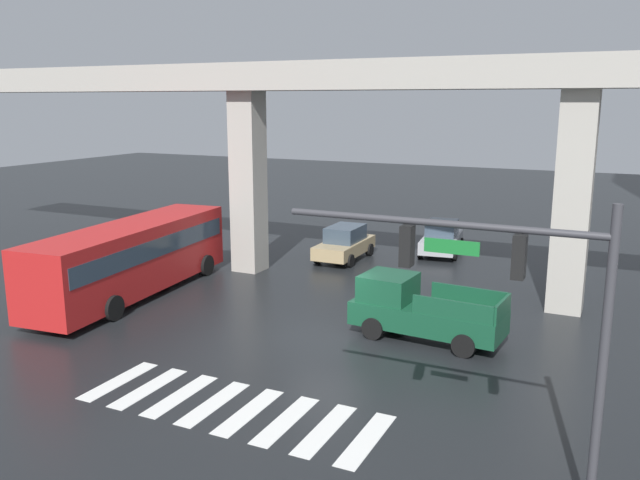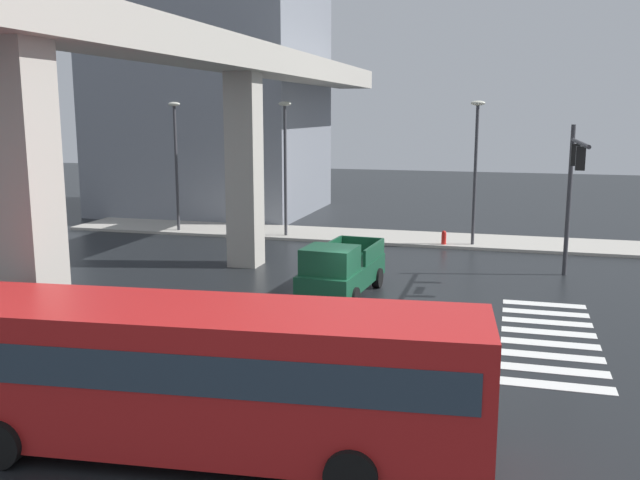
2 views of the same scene
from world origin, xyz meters
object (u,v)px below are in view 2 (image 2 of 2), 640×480
Objects in this scene: city_bus at (208,371)px; street_lamp_far_north at (176,151)px; fire_hydrant at (444,239)px; traffic_signal_mast at (574,173)px; street_lamp_mid_block at (285,153)px; pickup_truck at (340,271)px; street_lamp_near_corner at (476,156)px.

street_lamp_far_north is at bearing 28.03° from city_bus.
fire_hydrant is at bearing -6.06° from city_bus.
street_lamp_mid_block reaches higher than traffic_signal_mast.
fire_hydrant is (-0.40, -14.84, -4.13)m from street_lamp_far_north.
traffic_signal_mast is at bearing -62.57° from pickup_truck.
street_lamp_mid_block is at bearing -90.00° from street_lamp_far_north.
fire_hydrant is at bearing 106.06° from street_lamp_near_corner.
street_lamp_near_corner is at bearing -73.94° from fire_hydrant.
street_lamp_mid_block and street_lamp_far_north have the same top height.
city_bus is 12.93× the size of fire_hydrant.
street_lamp_near_corner is 8.52× the size of fire_hydrant.
city_bus is at bearing -178.55° from pickup_truck.
pickup_truck is at bearing 117.43° from traffic_signal_mast.
pickup_truck is at bearing 1.45° from city_bus.
street_lamp_mid_block is 1.00× the size of street_lamp_far_north.
street_lamp_near_corner is 9.86m from street_lamp_mid_block.
pickup_truck is 0.72× the size of street_lamp_far_north.
street_lamp_mid_block is 6.36m from street_lamp_far_north.
city_bus is 23.07m from fire_hydrant.
street_lamp_far_north reaches higher than city_bus.
street_lamp_near_corner reaches higher than pickup_truck.
street_lamp_near_corner reaches higher than city_bus.
street_lamp_mid_block is (0.00, 9.86, 0.00)m from street_lamp_near_corner.
street_lamp_near_corner is (23.30, -3.82, 2.83)m from city_bus.
traffic_signal_mast is 0.90× the size of street_lamp_near_corner.
street_lamp_near_corner is 1.00× the size of street_lamp_mid_block.
street_lamp_near_corner is at bearing -9.31° from city_bus.
street_lamp_mid_block is at bearing 87.30° from fire_hydrant.
pickup_truck is at bearing -152.73° from street_lamp_mid_block.
pickup_truck is 0.72× the size of street_lamp_near_corner.
street_lamp_near_corner is (11.13, -4.13, 3.57)m from pickup_truck.
traffic_signal_mast is 21.41m from street_lamp_far_north.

